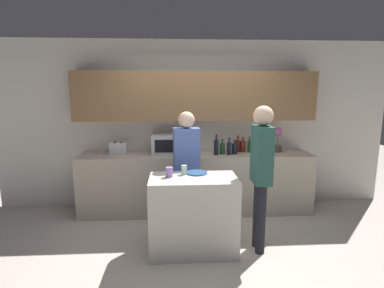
# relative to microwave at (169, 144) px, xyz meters

# --- Properties ---
(ground_plane) EXTENTS (14.00, 14.00, 0.00)m
(ground_plane) POSITION_rel_microwave_xyz_m (0.43, -1.46, -1.09)
(ground_plane) COLOR beige
(back_wall) EXTENTS (6.40, 0.40, 2.70)m
(back_wall) POSITION_rel_microwave_xyz_m (0.43, 0.20, 0.45)
(back_wall) COLOR silver
(back_wall) RESTS_ON ground_plane
(back_counter) EXTENTS (3.60, 0.62, 0.94)m
(back_counter) POSITION_rel_microwave_xyz_m (0.43, -0.07, -0.62)
(back_counter) COLOR #B7AD99
(back_counter) RESTS_ON ground_plane
(kitchen_island) EXTENTS (1.02, 0.56, 0.92)m
(kitchen_island) POSITION_rel_microwave_xyz_m (0.30, -1.28, -0.63)
(kitchen_island) COLOR beige
(kitchen_island) RESTS_ON ground_plane
(microwave) EXTENTS (0.52, 0.39, 0.30)m
(microwave) POSITION_rel_microwave_xyz_m (0.00, 0.00, 0.00)
(microwave) COLOR #B7BABC
(microwave) RESTS_ON back_counter
(toaster) EXTENTS (0.26, 0.16, 0.18)m
(toaster) POSITION_rel_microwave_xyz_m (-0.78, 0.00, -0.06)
(toaster) COLOR silver
(toaster) RESTS_ON back_counter
(potted_plant) EXTENTS (0.14, 0.14, 0.39)m
(potted_plant) POSITION_rel_microwave_xyz_m (1.74, 0.00, 0.05)
(potted_plant) COLOR brown
(potted_plant) RESTS_ON back_counter
(bottle_0) EXTENTS (0.07, 0.07, 0.32)m
(bottle_0) POSITION_rel_microwave_xyz_m (0.73, -0.16, -0.03)
(bottle_0) COLOR black
(bottle_0) RESTS_ON back_counter
(bottle_1) EXTENTS (0.08, 0.08, 0.23)m
(bottle_1) POSITION_rel_microwave_xyz_m (0.83, -0.10, -0.06)
(bottle_1) COLOR #194723
(bottle_1) RESTS_ON back_counter
(bottle_2) EXTENTS (0.07, 0.07, 0.27)m
(bottle_2) POSITION_rel_microwave_xyz_m (0.93, -0.16, -0.05)
(bottle_2) COLOR black
(bottle_2) RESTS_ON back_counter
(bottle_3) EXTENTS (0.09, 0.09, 0.22)m
(bottle_3) POSITION_rel_microwave_xyz_m (1.02, -0.11, -0.06)
(bottle_3) COLOR black
(bottle_3) RESTS_ON back_counter
(bottle_4) EXTENTS (0.08, 0.08, 0.26)m
(bottle_4) POSITION_rel_microwave_xyz_m (1.11, 0.04, -0.05)
(bottle_4) COLOR maroon
(bottle_4) RESTS_ON back_counter
(bottle_5) EXTENTS (0.09, 0.09, 0.24)m
(bottle_5) POSITION_rel_microwave_xyz_m (1.19, 0.04, -0.06)
(bottle_5) COLOR maroon
(bottle_5) RESTS_ON back_counter
(bottle_6) EXTENTS (0.06, 0.06, 0.26)m
(bottle_6) POSITION_rel_microwave_xyz_m (1.29, 0.00, -0.05)
(bottle_6) COLOR #194723
(bottle_6) RESTS_ON back_counter
(plate_on_island) EXTENTS (0.26, 0.26, 0.01)m
(plate_on_island) POSITION_rel_microwave_xyz_m (0.36, -1.11, -0.16)
(plate_on_island) COLOR #2D5684
(plate_on_island) RESTS_ON kitchen_island
(cup_0) EXTENTS (0.08, 0.08, 0.12)m
(cup_0) POSITION_rel_microwave_xyz_m (0.03, -1.24, -0.11)
(cup_0) COLOR #A87DD0
(cup_0) RESTS_ON kitchen_island
(cup_1) EXTENTS (0.07, 0.07, 0.11)m
(cup_1) POSITION_rel_microwave_xyz_m (0.20, -1.15, -0.11)
(cup_1) COLOR #B1DEC7
(cup_1) RESTS_ON kitchen_island
(person_left) EXTENTS (0.23, 0.34, 1.75)m
(person_left) POSITION_rel_microwave_xyz_m (1.10, -1.30, -0.04)
(person_left) COLOR black
(person_left) RESTS_ON ground_plane
(person_center) EXTENTS (0.36, 0.22, 1.64)m
(person_center) POSITION_rel_microwave_xyz_m (0.25, -0.74, -0.11)
(person_center) COLOR black
(person_center) RESTS_ON ground_plane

